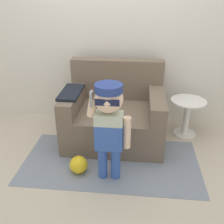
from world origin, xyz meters
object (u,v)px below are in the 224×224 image
at_px(armchair, 115,115).
at_px(side_table, 187,114).
at_px(toy_ball, 79,165).
at_px(person_child, 109,119).

distance_m(armchair, side_table, 0.87).
bearing_deg(armchair, side_table, 10.63).
bearing_deg(armchair, toy_ball, -112.08).
relative_size(person_child, side_table, 2.08).
bearing_deg(armchair, person_child, -88.28).
distance_m(armchair, person_child, 0.81).
relative_size(armchair, toy_ball, 6.36).
relative_size(armchair, side_table, 2.47).
height_order(armchair, toy_ball, armchair).
relative_size(armchair, person_child, 1.19).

